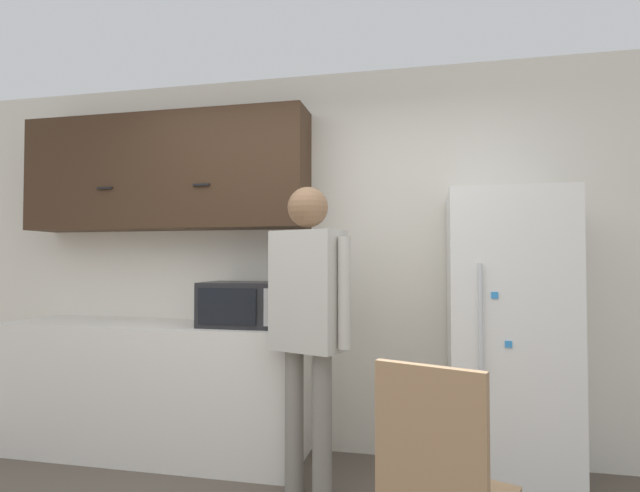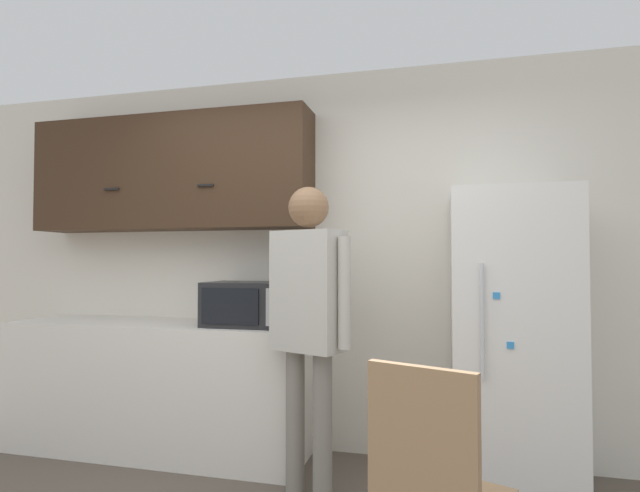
{
  "view_description": "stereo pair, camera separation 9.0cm",
  "coord_description": "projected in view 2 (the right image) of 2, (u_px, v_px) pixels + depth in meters",
  "views": [
    {
      "loc": [
        0.77,
        -1.67,
        1.35
      ],
      "look_at": [
        0.19,
        1.01,
        1.43
      ],
      "focal_mm": 28.0,
      "sensor_mm": 36.0,
      "label": 1
    },
    {
      "loc": [
        0.86,
        -1.65,
        1.35
      ],
      "look_at": [
        0.19,
        1.01,
        1.43
      ],
      "focal_mm": 28.0,
      "sensor_mm": 36.0,
      "label": 2
    }
  ],
  "objects": [
    {
      "name": "refrigerator",
      "position": [
        512.0,
        339.0,
        2.95
      ],
      "size": [
        0.69,
        0.66,
        1.77
      ],
      "color": "white",
      "rests_on": "ground_plane"
    },
    {
      "name": "back_wall",
      "position": [
        324.0,
        260.0,
        3.61
      ],
      "size": [
        6.0,
        0.06,
        2.7
      ],
      "color": "silver",
      "rests_on": "ground_plane"
    },
    {
      "name": "microwave",
      "position": [
        249.0,
        304.0,
        3.37
      ],
      "size": [
        0.56,
        0.39,
        0.3
      ],
      "color": "#232326",
      "rests_on": "counter"
    },
    {
      "name": "chair",
      "position": [
        434.0,
        484.0,
        1.84
      ],
      "size": [
        0.58,
        0.58,
        0.97
      ],
      "rotation": [
        0.0,
        0.0,
        2.77
      ],
      "color": "#997551",
      "rests_on": "ground_plane"
    },
    {
      "name": "upper_cabinets",
      "position": [
        171.0,
        174.0,
        3.72
      ],
      "size": [
        2.14,
        0.35,
        0.84
      ],
      "color": "#3D2819"
    },
    {
      "name": "counter",
      "position": [
        159.0,
        386.0,
        3.54
      ],
      "size": [
        2.14,
        0.6,
        0.91
      ],
      "color": "silver",
      "rests_on": "ground_plane"
    },
    {
      "name": "person",
      "position": [
        308.0,
        306.0,
        2.86
      ],
      "size": [
        0.53,
        0.35,
        1.77
      ],
      "rotation": [
        0.0,
        0.0,
        -0.36
      ],
      "color": "gray",
      "rests_on": "ground_plane"
    }
  ]
}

